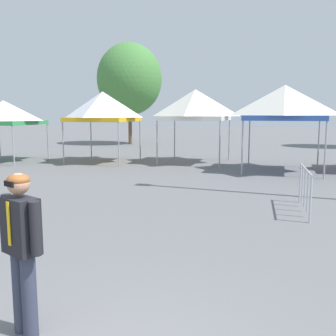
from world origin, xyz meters
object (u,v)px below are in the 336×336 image
object	(u,v)px
canopy_tent_center	(4,113)
tree_behind_tents_right	(130,79)
person_foreground	(22,243)
crowd_barrier_by_lift	(305,181)
canopy_tent_far_left	(195,105)
canopy_tent_behind_right	(285,103)
canopy_tent_right_of_center	(103,107)

from	to	relation	value
canopy_tent_center	tree_behind_tents_right	world-z (taller)	tree_behind_tents_right
person_foreground	crowd_barrier_by_lift	distance (m)	7.17
tree_behind_tents_right	canopy_tent_center	bearing A→B (deg)	-100.34
canopy_tent_center	canopy_tent_far_left	xyz separation A→B (m)	(9.30, 1.95, 0.37)
canopy_tent_behind_right	tree_behind_tents_right	size ratio (longest dim) A/B	0.46
canopy_tent_center	canopy_tent_behind_right	size ratio (longest dim) A/B	0.91
person_foreground	tree_behind_tents_right	world-z (taller)	tree_behind_tents_right
canopy_tent_behind_right	person_foreground	bearing A→B (deg)	-102.62
canopy_tent_behind_right	canopy_tent_far_left	bearing A→B (deg)	155.65
canopy_tent_far_left	crowd_barrier_by_lift	xyz separation A→B (m)	(4.46, -8.60, -2.05)
canopy_tent_right_of_center	canopy_tent_behind_right	bearing A→B (deg)	-5.94
canopy_tent_right_of_center	person_foreground	bearing A→B (deg)	-68.41
canopy_tent_behind_right	tree_behind_tents_right	world-z (taller)	tree_behind_tents_right
canopy_tent_behind_right	crowd_barrier_by_lift	world-z (taller)	canopy_tent_behind_right
canopy_tent_right_of_center	tree_behind_tents_right	distance (m)	11.40
canopy_tent_far_left	person_foreground	world-z (taller)	canopy_tent_far_left
tree_behind_tents_right	crowd_barrier_by_lift	distance (m)	22.22
canopy_tent_center	canopy_tent_behind_right	bearing A→B (deg)	0.48
canopy_tent_far_left	tree_behind_tents_right	size ratio (longest dim) A/B	0.46
canopy_tent_behind_right	crowd_barrier_by_lift	bearing A→B (deg)	-86.70
canopy_tent_behind_right	crowd_barrier_by_lift	xyz separation A→B (m)	(0.39, -6.76, -2.07)
canopy_tent_right_of_center	person_foreground	distance (m)	15.14
canopy_tent_center	canopy_tent_far_left	world-z (taller)	canopy_tent_far_left
canopy_tent_behind_right	person_foreground	size ratio (longest dim) A/B	1.99
crowd_barrier_by_lift	canopy_tent_far_left	bearing A→B (deg)	117.40
canopy_tent_behind_right	canopy_tent_right_of_center	bearing A→B (deg)	174.06
person_foreground	canopy_tent_right_of_center	bearing A→B (deg)	111.59
canopy_tent_right_of_center	crowd_barrier_by_lift	size ratio (longest dim) A/B	1.64
canopy_tent_right_of_center	crowd_barrier_by_lift	world-z (taller)	canopy_tent_right_of_center
canopy_tent_right_of_center	person_foreground	xyz separation A→B (m)	(5.54, -13.99, -1.69)
canopy_tent_behind_right	crowd_barrier_by_lift	distance (m)	7.08
canopy_tent_far_left	canopy_tent_center	bearing A→B (deg)	-168.13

